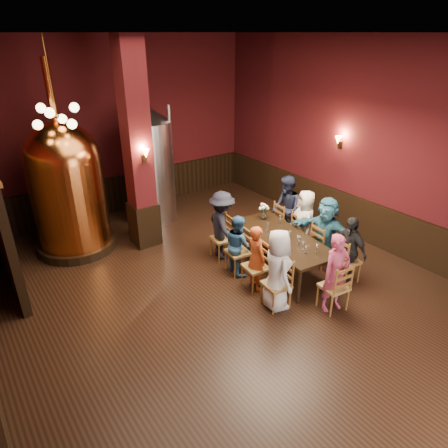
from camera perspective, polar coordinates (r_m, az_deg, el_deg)
room at (r=6.66m, az=0.39°, el=5.92°), size 10.00×10.02×4.50m
wainscot_right at (r=10.03m, az=18.87°, el=0.73°), size 0.08×9.90×1.00m
wainscot_back at (r=11.39m, az=-14.69°, el=4.29°), size 7.90×0.08×1.00m
column at (r=8.84m, az=-12.27°, el=10.38°), size 0.58×0.58×4.50m
pendant_cluster at (r=8.28m, az=-22.84°, el=14.04°), size 0.90×0.90×1.70m
sconce_wall at (r=9.88m, az=16.32°, el=11.23°), size 0.20×0.20×0.36m
sconce_column at (r=8.59m, az=-11.39°, el=9.67°), size 0.20×0.20×0.36m
dining_table at (r=8.25m, az=8.28°, el=-2.14°), size 1.29×2.50×0.75m
chair_0 at (r=7.23m, az=7.48°, el=-8.53°), size 0.51×0.51×0.92m
person_0 at (r=7.07m, az=7.61°, el=-6.52°), size 0.68×0.85×1.52m
chair_1 at (r=7.69m, az=4.54°, el=-6.11°), size 0.51×0.51×0.92m
person_1 at (r=7.58m, az=4.59°, el=-4.82°), size 0.35×0.51×1.32m
chair_2 at (r=8.16m, az=2.00°, el=-3.99°), size 0.51×0.51×0.92m
person_2 at (r=8.08m, az=2.02°, el=-2.94°), size 0.41×0.66×1.26m
chair_3 at (r=8.67m, az=-0.28°, el=-2.07°), size 0.51×0.51×0.92m
person_3 at (r=8.53m, az=-0.28°, el=-0.24°), size 0.77×1.09×1.54m
chair_4 at (r=8.23m, az=17.13°, el=-4.97°), size 0.51×0.51×0.92m
person_4 at (r=8.12m, az=17.35°, el=-3.52°), size 0.38×0.83×1.40m
chair_5 at (r=8.63m, az=14.03°, el=-3.05°), size 0.51×0.51×0.92m
person_5 at (r=8.49m, az=14.25°, el=-1.19°), size 0.72×1.49×1.55m
chair_6 at (r=9.06m, az=11.26°, el=-1.32°), size 0.51×0.51×0.92m
person_6 at (r=8.94m, az=11.41°, el=0.25°), size 0.74×0.85×1.47m
chair_7 at (r=9.52m, az=8.72°, el=0.28°), size 0.51×0.51×0.92m
person_7 at (r=9.39m, az=8.85°, el=2.11°), size 0.70×0.86×1.58m
chair_8 at (r=7.38m, az=15.43°, el=-8.59°), size 0.51×0.51×0.92m
person_8 at (r=7.23m, az=15.68°, el=-6.79°), size 0.59×0.45×1.47m
copper_kettle at (r=9.28m, az=-21.46°, el=4.98°), size 1.99×1.99×4.10m
steel_vessel at (r=10.36m, az=-10.58°, el=8.36°), size 1.54×1.54×2.97m
rose_vase at (r=8.82m, az=5.78°, el=2.16°), size 0.22×0.22×0.38m
wine_glass_0 at (r=8.74m, az=8.03°, el=0.65°), size 0.07×0.07×0.17m
wine_glass_1 at (r=8.13m, az=9.37°, el=-1.48°), size 0.07×0.07×0.17m
wine_glass_2 at (r=7.95m, az=10.56°, el=-2.25°), size 0.07×0.07×0.17m
wine_glass_3 at (r=7.89m, az=7.52°, el=-2.25°), size 0.07×0.07×0.17m
wine_glass_4 at (r=8.03m, az=8.07°, el=-1.76°), size 0.07×0.07×0.17m
wine_glass_5 at (r=7.71m, az=13.15°, el=-3.43°), size 0.07×0.07×0.17m
wine_glass_6 at (r=7.63m, az=11.65°, el=-3.61°), size 0.07×0.07×0.17m
wine_glass_7 at (r=8.40m, az=6.26°, el=-0.36°), size 0.07×0.07×0.17m
wine_glass_8 at (r=7.76m, az=11.24°, el=-3.03°), size 0.07×0.07×0.17m
wine_glass_9 at (r=7.90m, az=10.68°, el=-2.45°), size 0.07×0.07×0.17m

